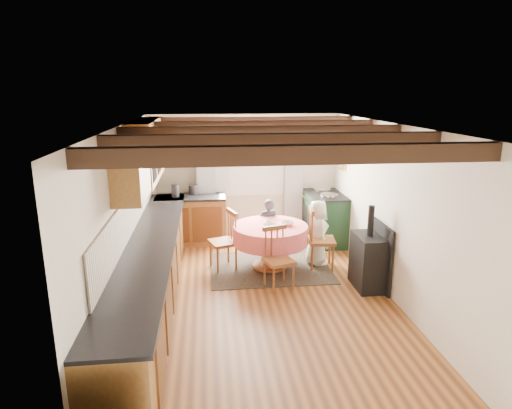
{
  "coord_description": "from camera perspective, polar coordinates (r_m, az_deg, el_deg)",
  "views": [
    {
      "loc": [
        -0.72,
        -5.55,
        2.83
      ],
      "look_at": [
        0.0,
        0.8,
        1.15
      ],
      "focal_mm": 30.58,
      "sensor_mm": 36.0,
      "label": 1
    }
  ],
  "objects": [
    {
      "name": "floor",
      "position": [
        6.27,
        0.85,
        -12.1
      ],
      "size": [
        3.6,
        5.5,
        0.0
      ],
      "primitive_type": "cube",
      "color": "#9B5C28",
      "rests_on": "ground"
    },
    {
      "name": "ceiling",
      "position": [
        5.61,
        0.94,
        10.34
      ],
      "size": [
        3.6,
        5.5,
        0.0
      ],
      "primitive_type": "cube",
      "color": "white",
      "rests_on": "ground"
    },
    {
      "name": "wall_back",
      "position": [
        8.49,
        -1.49,
        3.65
      ],
      "size": [
        3.6,
        0.0,
        2.4
      ],
      "primitive_type": "cube",
      "color": "silver",
      "rests_on": "ground"
    },
    {
      "name": "wall_front",
      "position": [
        3.32,
        7.19,
        -14.78
      ],
      "size": [
        3.6,
        0.0,
        2.4
      ],
      "primitive_type": "cube",
      "color": "silver",
      "rests_on": "ground"
    },
    {
      "name": "wall_left",
      "position": [
        5.88,
        -16.78,
        -2.0
      ],
      "size": [
        0.0,
        5.5,
        2.4
      ],
      "primitive_type": "cube",
      "color": "silver",
      "rests_on": "ground"
    },
    {
      "name": "wall_right",
      "position": [
        6.31,
        17.32,
        -0.92
      ],
      "size": [
        0.0,
        5.5,
        2.4
      ],
      "primitive_type": "cube",
      "color": "silver",
      "rests_on": "ground"
    },
    {
      "name": "beam_a",
      "position": [
        3.66,
        4.99,
        6.53
      ],
      "size": [
        3.6,
        0.16,
        0.16
      ],
      "primitive_type": "cube",
      "color": "black",
      "rests_on": "ceiling"
    },
    {
      "name": "beam_b",
      "position": [
        4.64,
        2.54,
        8.29
      ],
      "size": [
        3.6,
        0.16,
        0.16
      ],
      "primitive_type": "cube",
      "color": "black",
      "rests_on": "ceiling"
    },
    {
      "name": "beam_c",
      "position": [
        5.62,
        0.93,
        9.42
      ],
      "size": [
        3.6,
        0.16,
        0.16
      ],
      "primitive_type": "cube",
      "color": "black",
      "rests_on": "ceiling"
    },
    {
      "name": "beam_d",
      "position": [
        6.61,
        -0.2,
        10.22
      ],
      "size": [
        3.6,
        0.16,
        0.16
      ],
      "primitive_type": "cube",
      "color": "black",
      "rests_on": "ceiling"
    },
    {
      "name": "beam_e",
      "position": [
        7.6,
        -1.04,
        10.8
      ],
      "size": [
        3.6,
        0.16,
        0.16
      ],
      "primitive_type": "cube",
      "color": "black",
      "rests_on": "ceiling"
    },
    {
      "name": "splash_left",
      "position": [
        6.16,
        -16.13,
        -1.2
      ],
      "size": [
        0.02,
        4.5,
        0.55
      ],
      "primitive_type": "cube",
      "color": "beige",
      "rests_on": "wall_left"
    },
    {
      "name": "splash_back",
      "position": [
        8.44,
        -8.27,
        3.44
      ],
      "size": [
        1.4,
        0.02,
        0.55
      ],
      "primitive_type": "cube",
      "color": "beige",
      "rests_on": "wall_back"
    },
    {
      "name": "base_cabinet_left",
      "position": [
        6.09,
        -13.45,
        -8.8
      ],
      "size": [
        0.6,
        5.3,
        0.88
      ],
      "primitive_type": "cube",
      "color": "#9D6A36",
      "rests_on": "floor"
    },
    {
      "name": "base_cabinet_back",
      "position": [
        8.36,
        -8.47,
        -2.06
      ],
      "size": [
        1.3,
        0.6,
        0.88
      ],
      "primitive_type": "cube",
      "color": "#9D6A36",
      "rests_on": "floor"
    },
    {
      "name": "worktop_left",
      "position": [
        5.92,
        -13.52,
        -4.71
      ],
      "size": [
        0.64,
        5.3,
        0.04
      ],
      "primitive_type": "cube",
      "color": "black",
      "rests_on": "base_cabinet_left"
    },
    {
      "name": "worktop_back",
      "position": [
        8.22,
        -8.59,
        0.97
      ],
      "size": [
        1.3,
        0.64,
        0.04
      ],
      "primitive_type": "cube",
      "color": "black",
      "rests_on": "base_cabinet_back"
    },
    {
      "name": "wall_cabinet_glass",
      "position": [
        6.87,
        -14.13,
        6.92
      ],
      "size": [
        0.34,
        1.8,
        0.9
      ],
      "primitive_type": "cube",
      "color": "#9D6A36",
      "rests_on": "wall_left"
    },
    {
      "name": "wall_cabinet_solid",
      "position": [
        5.41,
        -16.09,
        4.26
      ],
      "size": [
        0.34,
        0.9,
        0.7
      ],
      "primitive_type": "cube",
      "color": "#9D6A36",
      "rests_on": "wall_left"
    },
    {
      "name": "window_frame",
      "position": [
        8.42,
        -0.82,
        6.32
      ],
      "size": [
        1.34,
        0.03,
        1.54
      ],
      "primitive_type": "cube",
      "color": "white",
      "rests_on": "wall_back"
    },
    {
      "name": "window_pane",
      "position": [
        8.42,
        -0.82,
        6.32
      ],
      "size": [
        1.2,
        0.01,
        1.4
      ],
      "primitive_type": "cube",
      "color": "white",
      "rests_on": "wall_back"
    },
    {
      "name": "curtain_left",
      "position": [
        8.38,
        -6.55,
        2.71
      ],
      "size": [
        0.35,
        0.1,
        2.1
      ],
      "primitive_type": "cube",
      "color": "#BCBCBC",
      "rests_on": "wall_back"
    },
    {
      "name": "curtain_right",
      "position": [
        8.55,
        4.94,
        2.99
      ],
      "size": [
        0.35,
        0.1,
        2.1
      ],
      "primitive_type": "cube",
      "color": "#BCBCBC",
      "rests_on": "wall_back"
    },
    {
      "name": "curtain_rod",
      "position": [
        8.27,
        -0.77,
        10.35
      ],
      "size": [
        2.0,
        0.03,
        0.03
      ],
      "primitive_type": "cylinder",
      "rotation": [
        0.0,
        1.57,
        0.0
      ],
      "color": "black",
      "rests_on": "wall_back"
    },
    {
      "name": "wall_picture",
      "position": [
        8.31,
        11.09,
        6.64
      ],
      "size": [
        0.04,
        0.5,
        0.6
      ],
      "primitive_type": "cube",
      "color": "gold",
      "rests_on": "wall_right"
    },
    {
      "name": "wall_plate",
      "position": [
        8.53,
        5.6,
        7.04
      ],
      "size": [
        0.3,
        0.02,
        0.3
      ],
      "primitive_type": "cylinder",
      "rotation": [
        1.57,
        0.0,
        0.0
      ],
      "color": "silver",
      "rests_on": "wall_back"
    },
    {
      "name": "rug",
      "position": [
        7.24,
        1.82,
        -8.22
      ],
      "size": [
        1.94,
        1.51,
        0.01
      ],
      "primitive_type": "cube",
      "color": "black",
      "rests_on": "floor"
    },
    {
      "name": "dining_table",
      "position": [
        7.11,
        1.84,
        -5.56
      ],
      "size": [
        1.21,
        1.21,
        0.73
      ],
      "primitive_type": null,
      "color": "#F96A57",
      "rests_on": "floor"
    },
    {
      "name": "chair_near",
      "position": [
        6.38,
        3.03,
        -7.08
      ],
      "size": [
        0.5,
        0.51,
        0.92
      ],
      "primitive_type": null,
      "rotation": [
        0.0,
        0.0,
        0.31
      ],
      "color": "#9A5424",
      "rests_on": "floor"
    },
    {
      "name": "chair_left",
      "position": [
        7.08,
        -4.36,
        -4.68
      ],
      "size": [
        0.54,
        0.53,
        0.96
      ],
      "primitive_type": null,
      "rotation": [
        0.0,
        0.0,
        -1.24
      ],
      "color": "#9A5424",
      "rests_on": "floor"
    },
    {
      "name": "chair_right",
      "position": [
        7.15,
        8.59,
        -4.37
      ],
      "size": [
        0.51,
        0.49,
        1.02
      ],
      "primitive_type": null,
      "rotation": [
        0.0,
        0.0,
        1.44
      ],
      "color": "#9A5424",
      "rests_on": "floor"
    },
    {
      "name": "aga_range",
      "position": [
        8.38,
        8.94,
        -1.71
      ],
      "size": [
        0.68,
        1.05,
        0.97
      ],
      "primitive_type": null,
      "color": "black",
      "rests_on": "floor"
    },
    {
      "name": "cast_iron_stove",
      "position": [
        6.56,
        14.56,
        -5.43
      ],
      "size": [
        0.37,
        0.62,
        1.25
      ],
      "primitive_type": null,
      "color": "black",
      "rests_on": "floor"
    },
    {
      "name": "child_far",
      "position": [
        7.62,
        1.6,
        -3.02
      ],
      "size": [
        0.39,
        0.27,
        1.02
      ],
      "primitive_type": "imported",
      "rotation": [
        0.0,
        0.0,
        3.2
      ],
      "color": "#313843",
      "rests_on": "floor"
    },
    {
      "name": "child_right",
      "position": [
        7.29,
        8.01,
        -3.67
      ],
      "size": [
        0.43,
        0.59,
        1.1
      ],
      "primitive_type": "imported",
      "rotation": [
        0.0,
        0.0,
        1.74
      ],
      "color": "white",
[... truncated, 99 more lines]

